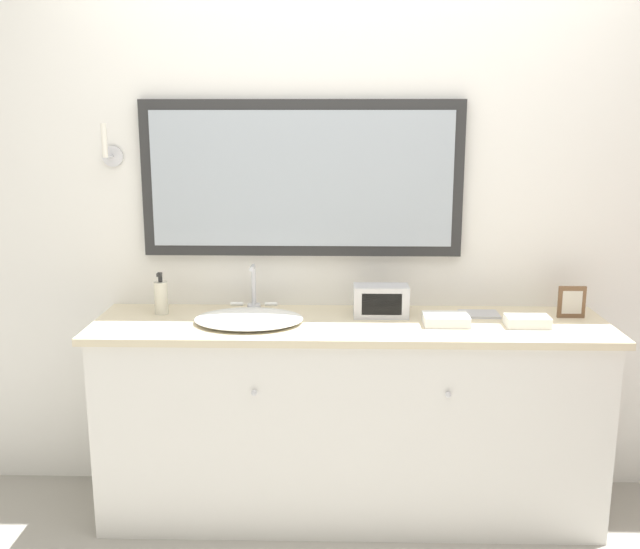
% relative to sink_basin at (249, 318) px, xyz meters
% --- Properties ---
extents(ground_plane, '(14.00, 14.00, 0.00)m').
position_rel_sink_basin_xyz_m(ground_plane, '(0.42, -0.26, -0.88)').
color(ground_plane, '#9E998E').
extents(wall_back, '(8.00, 0.18, 2.55)m').
position_rel_sink_basin_xyz_m(wall_back, '(0.41, 0.31, 0.40)').
color(wall_back, white).
rests_on(wall_back, ground_plane).
extents(vanity_counter, '(2.14, 0.54, 0.86)m').
position_rel_sink_basin_xyz_m(vanity_counter, '(0.42, 0.02, -0.45)').
color(vanity_counter, silver).
rests_on(vanity_counter, ground_plane).
extents(sink_basin, '(0.45, 0.39, 0.21)m').
position_rel_sink_basin_xyz_m(sink_basin, '(0.00, 0.00, 0.00)').
color(sink_basin, white).
rests_on(sink_basin, vanity_counter).
extents(soap_bottle, '(0.06, 0.06, 0.18)m').
position_rel_sink_basin_xyz_m(soap_bottle, '(-0.39, 0.12, 0.05)').
color(soap_bottle, beige).
rests_on(soap_bottle, vanity_counter).
extents(appliance_box, '(0.23, 0.11, 0.14)m').
position_rel_sink_basin_xyz_m(appliance_box, '(0.55, 0.10, 0.05)').
color(appliance_box, '#BCBCC1').
rests_on(appliance_box, vanity_counter).
extents(picture_frame, '(0.11, 0.01, 0.14)m').
position_rel_sink_basin_xyz_m(picture_frame, '(1.35, 0.10, 0.05)').
color(picture_frame, brown).
rests_on(picture_frame, vanity_counter).
extents(hand_towel_near_sink, '(0.18, 0.13, 0.04)m').
position_rel_sink_basin_xyz_m(hand_towel_near_sink, '(0.81, -0.01, 0.00)').
color(hand_towel_near_sink, white).
rests_on(hand_towel_near_sink, vanity_counter).
extents(hand_towel_far_corner, '(0.17, 0.10, 0.04)m').
position_rel_sink_basin_xyz_m(hand_towel_far_corner, '(1.14, -0.03, 0.00)').
color(hand_towel_far_corner, white).
rests_on(hand_towel_far_corner, vanity_counter).
extents(metal_tray, '(0.16, 0.12, 0.01)m').
position_rel_sink_basin_xyz_m(metal_tray, '(0.97, 0.13, -0.01)').
color(metal_tray, '#ADADB2').
rests_on(metal_tray, vanity_counter).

